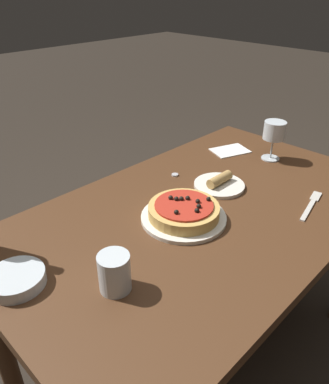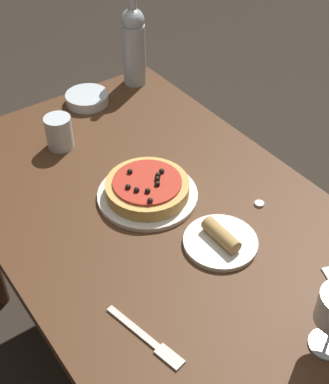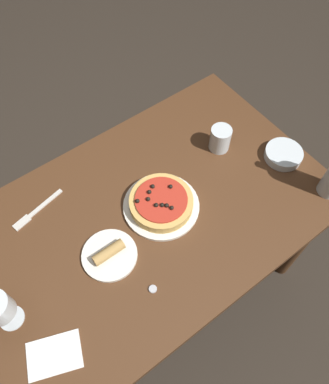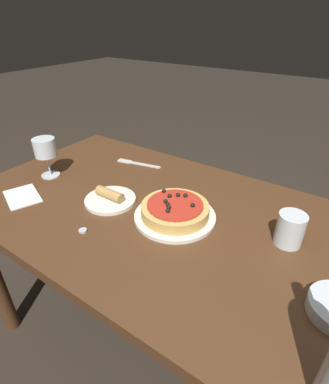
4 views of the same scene
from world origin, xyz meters
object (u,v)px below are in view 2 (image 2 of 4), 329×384
Objects in this scene: fork at (149,340)px; side_bowl at (87,98)px; dining_table at (166,244)px; pizza at (147,187)px; side_plate at (221,240)px; dinner_plate at (148,195)px; wine_bottle at (134,44)px; bottle_cap at (259,204)px; water_cup at (59,132)px.

side_bowl is at bearing 146.27° from fork.
fork reaches higher than dining_table.
dining_table is at bearing -3.54° from pizza.
side_plate reaches higher than side_bowl.
wine_bottle is at bearing 149.87° from dinner_plate.
side_bowl is 0.88m from fork.
bottle_cap is at bearing 48.59° from pizza.
pizza reaches higher than side_bowl.
side_plate is at bearing 11.00° from dinner_plate.
dinner_plate is 0.58m from wine_bottle.
dinner_plate is 1.89× the size of side_bowl.
water_cup is at bearing -166.35° from dinner_plate.
wine_bottle is at bearing 161.52° from side_plate.
wine_bottle is at bearing 136.33° from fork.
wine_bottle reaches higher than side_bowl.
side_plate is at bearing -74.51° from bottle_cap.
wine_bottle is 3.37× the size of water_cup.
dinner_plate is 0.03m from pizza.
dinner_plate is (-0.09, 0.01, 0.10)m from dining_table.
pizza is at bearing -30.79° from dinner_plate.
side_plate is at bearing 12.55° from water_cup.
pizza is 1.07× the size of fork.
fork is (0.26, -0.23, 0.10)m from dining_table.
fork is at bearing -33.95° from dinner_plate.
pizza is 2.23× the size of water_cup.
side_bowl is at bearing 169.85° from dining_table.
side_plate is (0.55, 0.12, -0.04)m from water_cup.
wine_bottle is 0.77m from side_plate.
bottle_cap reaches higher than dining_table.
side_bowl is at bearing -84.01° from wine_bottle.
side_plate is at bearing 19.49° from dining_table.
pizza is 0.28m from bottle_cap.
dining_table is 6.67× the size of fork.
fork is at bearing -41.43° from dining_table.
side_plate reaches higher than dinner_plate.
fork is at bearing -21.79° from side_bowl.
wine_bottle reaches higher than fork.
pizza reaches higher than dining_table.
bottle_cap is (0.10, 0.21, 0.10)m from dining_table.
fork is 0.30m from side_plate.
dinner_plate is 0.33m from water_cup.
water_cup is at bearing -167.45° from side_plate.
dinner_plate is at bearing 13.65° from water_cup.
bottle_cap is at bearing 98.05° from fork.
dinner_plate is at bearing -169.00° from side_plate.
water_cup is at bearing 154.95° from fork.
side_plate is at bearing 11.03° from pizza.
dining_table is at bearing 10.02° from water_cup.
dining_table is 0.13m from dinner_plate.
water_cup reaches higher than fork.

